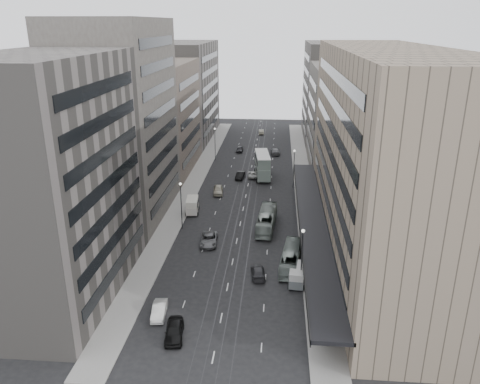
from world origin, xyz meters
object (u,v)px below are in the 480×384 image
(sedan_1, at_px, (159,310))
(bus_near, at_px, (291,258))
(sedan_0, at_px, (174,331))
(pedestrian, at_px, (316,294))
(panel_van, at_px, (192,205))
(sedan_2, at_px, (209,239))
(vw_microbus, at_px, (297,275))
(bus_far, at_px, (267,220))
(double_decker, at_px, (262,165))

(sedan_1, bearing_deg, bus_near, 33.87)
(sedan_0, height_order, pedestrian, pedestrian)
(panel_van, xyz_separation_m, sedan_2, (4.88, -12.46, -0.81))
(panel_van, bearing_deg, sedan_1, -92.74)
(sedan_0, xyz_separation_m, sedan_1, (-2.68, 3.91, -0.12))
(vw_microbus, bearing_deg, bus_far, 108.84)
(vw_microbus, distance_m, sedan_0, 18.85)
(bus_near, bearing_deg, sedan_0, 59.44)
(bus_far, bearing_deg, double_decker, -82.08)
(bus_far, distance_m, pedestrian, 22.75)
(bus_near, relative_size, sedan_2, 1.83)
(sedan_1, height_order, pedestrian, pedestrian)
(vw_microbus, xyz_separation_m, sedan_0, (-13.98, -12.64, -0.53))
(sedan_1, bearing_deg, bus_far, 59.42)
(bus_near, relative_size, sedan_0, 2.05)
(sedan_1, bearing_deg, pedestrian, 8.25)
(double_decker, distance_m, panel_van, 25.31)
(bus_far, height_order, sedan_1, bus_far)
(bus_far, xyz_separation_m, pedestrian, (6.85, -21.68, -0.60))
(bus_near, height_order, sedan_2, bus_near)
(bus_near, relative_size, double_decker, 0.97)
(sedan_2, bearing_deg, panel_van, 107.15)
(vw_microbus, distance_m, sedan_1, 18.82)
(sedan_2, distance_m, pedestrian, 21.75)
(panel_van, distance_m, sedan_2, 13.40)
(bus_far, bearing_deg, pedestrian, 111.79)
(vw_microbus, bearing_deg, sedan_0, -133.36)
(sedan_2, xyz_separation_m, pedestrian, (15.84, -14.90, 0.22))
(bus_far, bearing_deg, sedan_0, 77.00)
(double_decker, bearing_deg, sedan_2, -108.31)
(vw_microbus, bearing_deg, sedan_2, 145.40)
(bus_far, relative_size, panel_van, 2.40)
(bus_near, distance_m, sedan_2, 14.34)
(bus_far, bearing_deg, sedan_2, 41.30)
(bus_far, bearing_deg, bus_near, 110.48)
(pedestrian, bearing_deg, bus_far, -68.20)
(bus_near, bearing_deg, sedan_2, -19.46)
(panel_van, height_order, sedan_1, panel_van)
(panel_van, distance_m, sedan_0, 36.37)
(sedan_0, height_order, sedan_1, sedan_0)
(sedan_0, bearing_deg, panel_van, 89.44)
(double_decker, distance_m, pedestrian, 50.35)
(double_decker, relative_size, panel_van, 2.22)
(vw_microbus, height_order, sedan_0, vw_microbus)
(sedan_1, height_order, sedan_2, sedan_2)
(sedan_0, relative_size, pedestrian, 2.97)
(double_decker, distance_m, sedan_0, 58.83)
(double_decker, height_order, sedan_2, double_decker)
(double_decker, relative_size, pedestrian, 6.28)
(bus_near, distance_m, vw_microbus, 4.66)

